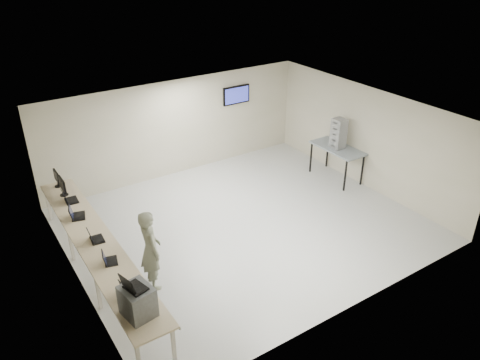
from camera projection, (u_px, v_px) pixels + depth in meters
room at (245, 172)px, 10.88m from camera, size 8.01×7.01×2.81m
workbench at (96, 244)px, 9.35m from camera, size 0.76×6.00×0.90m
equipment_box at (138, 301)px, 7.39m from camera, size 0.52×0.57×0.53m
laptop_on_box at (132, 286)px, 7.20m from camera, size 0.38×0.41×0.28m
laptop_0 at (128, 291)px, 7.90m from camera, size 0.30×0.35×0.26m
laptop_1 at (108, 260)px, 8.66m from camera, size 0.33×0.37×0.25m
laptop_2 at (94, 238)px, 9.28m from camera, size 0.30×0.36×0.27m
laptop_3 at (75, 214)px, 10.05m from camera, size 0.40×0.44×0.30m
laptop_4 at (69, 199)px, 10.65m from camera, size 0.33×0.39×0.29m
monitor_near at (62, 185)px, 10.84m from camera, size 0.19×0.44×0.43m
monitor_far at (57, 177)px, 11.23m from camera, size 0.18×0.41×0.40m
soldier at (151, 250)px, 9.11m from camera, size 0.46×0.66×1.72m
side_table at (337, 150)px, 13.28m from camera, size 0.76×1.62×0.97m
storage_bins at (339, 133)px, 13.04m from camera, size 0.32×0.36×0.86m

